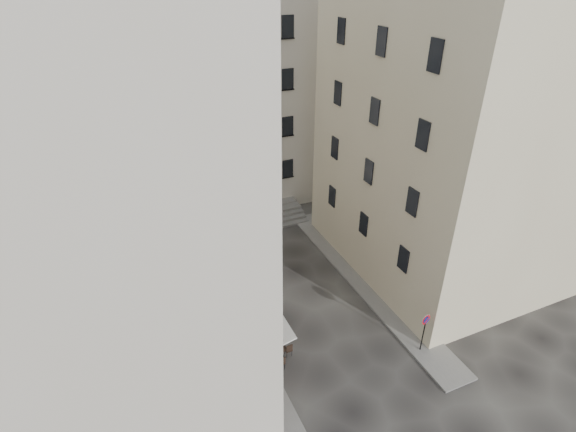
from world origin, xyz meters
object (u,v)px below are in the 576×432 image
no_parking_sign (425,326)px  bistro_table_a (273,364)px  bistro_table_b (280,351)px  pedestrian (258,310)px

no_parking_sign → bistro_table_a: bearing=156.4°
bistro_table_a → bistro_table_b: size_ratio=1.02×
no_parking_sign → pedestrian: 9.07m
pedestrian → bistro_table_a: bearing=42.6°
bistro_table_a → pedestrian: 3.75m
no_parking_sign → bistro_table_a: size_ratio=2.05×
bistro_table_a → bistro_table_b: bistro_table_a is taller
no_parking_sign → pedestrian: bearing=132.0°
no_parking_sign → bistro_table_b: bearing=150.2°
bistro_table_b → pedestrian: size_ratio=0.75×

